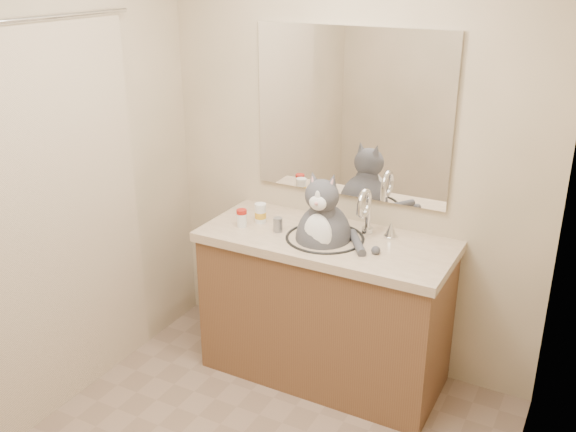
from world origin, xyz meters
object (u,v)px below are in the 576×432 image
Objects in this scene: pill_bottle_redcap at (242,218)px; pill_bottle_orange at (260,213)px; cat at (323,234)px; grey_canister at (278,225)px.

pill_bottle_orange is at bearing 59.25° from pill_bottle_redcap.
cat is 0.26m from grey_canister.
cat is 7.32× the size of grey_canister.
pill_bottle_orange reaches higher than grey_canister.
pill_bottle_redcap is at bearing -120.75° from pill_bottle_orange.
grey_canister is (0.15, -0.07, -0.01)m from pill_bottle_orange.
pill_bottle_orange is at bearing 154.50° from grey_canister.
cat is 5.29× the size of pill_bottle_orange.
pill_bottle_orange is at bearing 165.58° from cat.
pill_bottle_orange reaches higher than pill_bottle_redcap.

